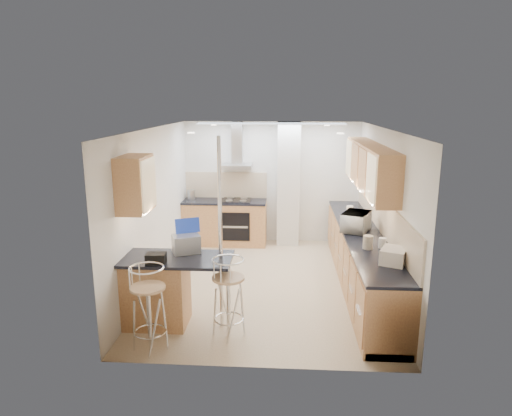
# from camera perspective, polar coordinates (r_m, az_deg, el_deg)

# --- Properties ---
(ground) EXTENTS (4.80, 4.80, 0.00)m
(ground) POSITION_cam_1_polar(r_m,az_deg,el_deg) (7.54, 1.31, -9.44)
(ground) COLOR tan
(ground) RESTS_ON ground
(room_shell) EXTENTS (3.64, 4.84, 2.51)m
(room_shell) POSITION_cam_1_polar(r_m,az_deg,el_deg) (7.45, 3.99, 2.65)
(room_shell) COLOR silver
(room_shell) RESTS_ON ground
(right_counter) EXTENTS (0.63, 4.40, 0.92)m
(right_counter) POSITION_cam_1_polar(r_m,az_deg,el_deg) (7.47, 12.97, -6.23)
(right_counter) COLOR #A46541
(right_counter) RESTS_ON ground
(back_counter) EXTENTS (1.70, 0.63, 0.92)m
(back_counter) POSITION_cam_1_polar(r_m,az_deg,el_deg) (9.45, -3.90, -1.77)
(back_counter) COLOR #A46541
(back_counter) RESTS_ON ground
(peninsula) EXTENTS (1.47, 0.72, 0.94)m
(peninsula) POSITION_cam_1_polar(r_m,az_deg,el_deg) (6.18, -9.90, -10.18)
(peninsula) COLOR #A46541
(peninsula) RESTS_ON ground
(microwave) EXTENTS (0.55, 0.64, 0.30)m
(microwave) POSITION_cam_1_polar(r_m,az_deg,el_deg) (7.28, 12.41, -1.68)
(microwave) COLOR white
(microwave) RESTS_ON right_counter
(laptop) EXTENTS (0.42, 0.38, 0.24)m
(laptop) POSITION_cam_1_polar(r_m,az_deg,el_deg) (6.14, -8.72, -4.44)
(laptop) COLOR #95989C
(laptop) RESTS_ON peninsula
(bag) EXTENTS (0.25, 0.19, 0.13)m
(bag) POSITION_cam_1_polar(r_m,az_deg,el_deg) (5.82, -12.40, -6.17)
(bag) COLOR black
(bag) RESTS_ON peninsula
(bar_stool_near) EXTENTS (0.51, 0.51, 1.06)m
(bar_stool_near) POSITION_cam_1_polar(r_m,az_deg,el_deg) (5.63, -13.25, -12.15)
(bar_stool_near) COLOR tan
(bar_stool_near) RESTS_ON ground
(bar_stool_end) EXTENTS (0.54, 0.54, 1.04)m
(bar_stool_end) POSITION_cam_1_polar(r_m,az_deg,el_deg) (5.80, -3.45, -11.12)
(bar_stool_end) COLOR tan
(bar_stool_end) RESTS_ON ground
(jar_a) EXTENTS (0.15, 0.15, 0.19)m
(jar_a) POSITION_cam_1_polar(r_m,az_deg,el_deg) (8.18, 11.62, -0.40)
(jar_a) COLOR #F1E2D1
(jar_a) RESTS_ON right_counter
(jar_b) EXTENTS (0.12, 0.12, 0.13)m
(jar_b) POSITION_cam_1_polar(r_m,az_deg,el_deg) (8.21, 11.95, -0.56)
(jar_b) COLOR #F1E2D1
(jar_b) RESTS_ON right_counter
(jar_c) EXTENTS (0.18, 0.18, 0.18)m
(jar_c) POSITION_cam_1_polar(r_m,az_deg,el_deg) (6.48, 13.82, -4.17)
(jar_c) COLOR #AEA08B
(jar_c) RESTS_ON right_counter
(jar_d) EXTENTS (0.10, 0.10, 0.14)m
(jar_d) POSITION_cam_1_polar(r_m,az_deg,el_deg) (6.57, 15.52, -4.24)
(jar_d) COLOR white
(jar_d) RESTS_ON right_counter
(bread_bin) EXTENTS (0.41, 0.45, 0.19)m
(bread_bin) POSITION_cam_1_polar(r_m,az_deg,el_deg) (6.00, 16.84, -5.75)
(bread_bin) COLOR #F1E2D1
(bread_bin) RESTS_ON right_counter
(kettle) EXTENTS (0.16, 0.16, 0.20)m
(kettle) POSITION_cam_1_polar(r_m,az_deg,el_deg) (9.51, -8.09, 1.68)
(kettle) COLOR #B6B8BB
(kettle) RESTS_ON back_counter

